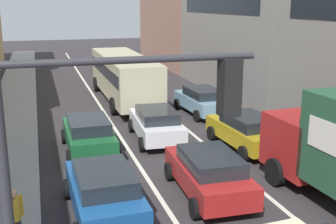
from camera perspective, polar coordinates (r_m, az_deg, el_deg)
sidewalk_left at (r=25.78m, az=-19.81°, el=-0.16°), size 2.60×64.00×0.14m
lane_stripe_left at (r=25.99m, az=-8.76°, el=0.50°), size 0.16×60.00×0.01m
lane_stripe_right at (r=26.65m, az=-1.51°, el=1.02°), size 0.16×60.00×0.01m
building_row_right at (r=31.91m, az=11.62°, el=14.00°), size 7.20×43.90×13.91m
traffic_light_pole at (r=6.10m, az=-8.90°, el=-8.27°), size 3.58×0.38×5.50m
sedan_centre_lane_second at (r=14.15m, az=5.41°, el=-7.93°), size 2.20×4.37×1.49m
wagon_left_lane_second at (r=12.96m, az=-8.47°, el=-10.20°), size 2.14×4.34×1.49m
hatchback_centre_lane_third at (r=19.60m, az=-1.55°, el=-1.50°), size 2.26×4.40×1.49m
sedan_left_lane_third at (r=18.34m, az=-10.45°, el=-2.86°), size 2.08×4.31×1.49m
sedan_right_lane_behind_truck at (r=18.84m, az=10.34°, el=-2.39°), size 2.25×4.39×1.49m
wagon_right_lane_far at (r=24.27m, az=4.57°, el=1.56°), size 2.24×4.39×1.49m
bus_mid_queue_primary at (r=27.30m, az=-5.87°, el=5.02°), size 2.83×10.51×2.90m
pedestrian_near_kerb at (r=11.79m, az=-19.67°, el=-12.73°), size 0.47×0.34×1.66m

